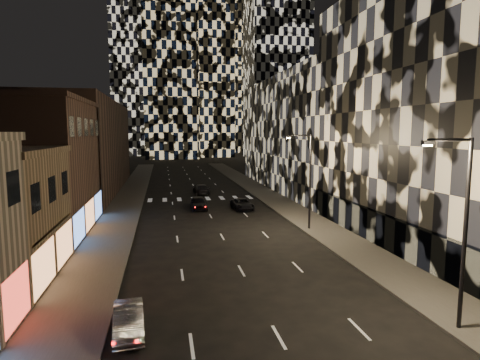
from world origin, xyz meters
name	(u,v)px	position (x,y,z in m)	size (l,w,h in m)	color
sidewalk_left	(127,200)	(-10.00, 50.00, 0.07)	(4.00, 120.00, 0.15)	#47443F
sidewalk_right	(269,196)	(10.00, 50.00, 0.07)	(4.00, 120.00, 0.15)	#47443F
curb_left	(143,200)	(-7.90, 50.00, 0.07)	(0.20, 120.00, 0.15)	#4C4C47
curb_right	(255,196)	(7.90, 50.00, 0.07)	(0.20, 120.00, 0.15)	#4C4C47
retail_brown	(30,169)	(-17.00, 33.50, 6.00)	(10.00, 15.00, 12.00)	#51372E
retail_filler_left	(85,147)	(-17.00, 60.00, 7.00)	(10.00, 40.00, 14.00)	#51372E
midrise_right	(462,113)	(20.00, 24.50, 11.00)	(16.00, 25.00, 22.00)	#232326
midrise_base	(374,226)	(12.30, 24.50, 1.50)	(0.60, 25.00, 3.00)	#383838
midrise_filler_right	(317,134)	(20.00, 57.00, 9.00)	(16.00, 40.00, 18.00)	#232326
tower_right_mid	(277,15)	(35.00, 135.00, 50.00)	(20.00, 20.00, 100.00)	black
tower_left_back	(142,3)	(-12.00, 165.00, 60.00)	(24.00, 24.00, 120.00)	black
tower_center_low	(169,20)	(-2.00, 140.00, 47.50)	(18.00, 18.00, 95.00)	black
streetlight_near	(461,221)	(8.35, 10.00, 5.35)	(2.55, 0.25, 9.00)	black
streetlight_far	(308,175)	(8.35, 30.00, 5.35)	(2.55, 0.25, 9.00)	black
car_silver_parked	(129,320)	(-6.82, 12.67, 0.64)	(1.36, 3.89, 1.28)	#9E9FA4
car_dark_midlane	(199,203)	(-0.97, 42.26, 0.79)	(1.86, 4.61, 1.57)	black
car_dark_oncoming	(201,189)	(0.50, 54.29, 0.74)	(2.07, 5.09, 1.48)	black
car_dark_rightlane	(242,204)	(4.23, 41.07, 0.67)	(2.21, 4.80, 1.33)	black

